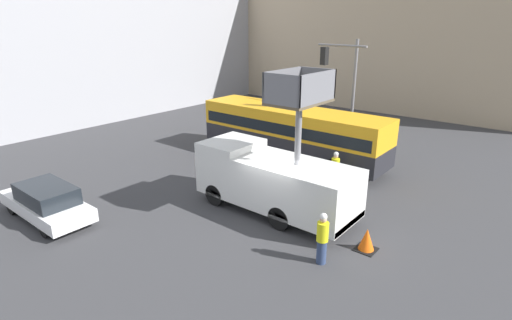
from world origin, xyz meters
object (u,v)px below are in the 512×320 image
at_px(utility_truck, 274,177).
at_px(traffic_light_pole, 344,80).
at_px(road_worker_near_truck, 322,239).
at_px(parked_car_curbside, 47,202).
at_px(city_bus, 292,130).
at_px(traffic_cone_near_truck, 367,240).
at_px(road_worker_directing, 335,170).

relative_size(utility_truck, traffic_light_pole, 1.04).
xyz_separation_m(road_worker_near_truck, parked_car_curbside, (-4.12, 10.00, -0.16)).
bearing_deg(traffic_light_pole, city_bus, 149.91).
xyz_separation_m(road_worker_near_truck, traffic_cone_near_truck, (1.66, -0.80, -0.51)).
bearing_deg(road_worker_directing, parked_car_curbside, 134.27).
relative_size(city_bus, road_worker_near_truck, 6.08).
distance_m(road_worker_near_truck, road_worker_directing, 6.49).
bearing_deg(parked_car_curbside, traffic_cone_near_truck, -61.85).
relative_size(utility_truck, road_worker_near_truck, 3.77).
bearing_deg(traffic_cone_near_truck, road_worker_near_truck, 154.17).
xyz_separation_m(traffic_light_pole, road_worker_near_truck, (-10.59, -4.97, -3.45)).
height_order(city_bus, road_worker_near_truck, city_bus).
distance_m(city_bus, parked_car_curbside, 12.51).
relative_size(utility_truck, parked_car_curbside, 1.45).
distance_m(city_bus, road_worker_directing, 4.38).
xyz_separation_m(traffic_light_pole, road_worker_directing, (-4.70, -2.23, -3.48)).
xyz_separation_m(utility_truck, city_bus, (5.84, 3.10, 0.25)).
height_order(utility_truck, city_bus, utility_truck).
bearing_deg(parked_car_curbside, traffic_light_pole, -18.87).
xyz_separation_m(traffic_light_pole, parked_car_curbside, (-14.71, 5.03, -3.62)).
relative_size(utility_truck, traffic_cone_near_truck, 8.43).
distance_m(traffic_light_pole, parked_car_curbside, 15.96).
distance_m(utility_truck, road_worker_near_truck, 4.04).
height_order(city_bus, traffic_cone_near_truck, city_bus).
bearing_deg(road_worker_near_truck, traffic_light_pole, 109.48).
relative_size(utility_truck, city_bus, 0.62).
height_order(utility_truck, road_worker_near_truck, utility_truck).
bearing_deg(road_worker_near_truck, road_worker_directing, 109.28).
bearing_deg(utility_truck, traffic_light_pole, 10.05).
distance_m(city_bus, road_worker_near_truck, 10.27).
relative_size(traffic_light_pole, parked_car_curbside, 1.39).
relative_size(utility_truck, road_worker_directing, 3.86).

